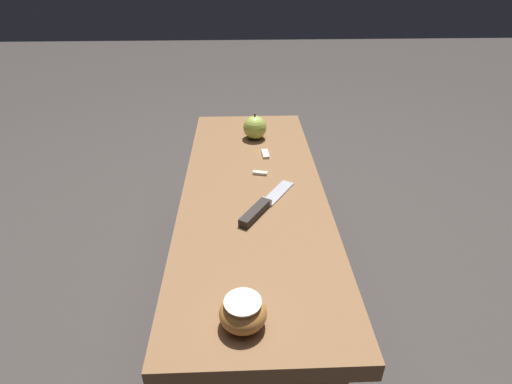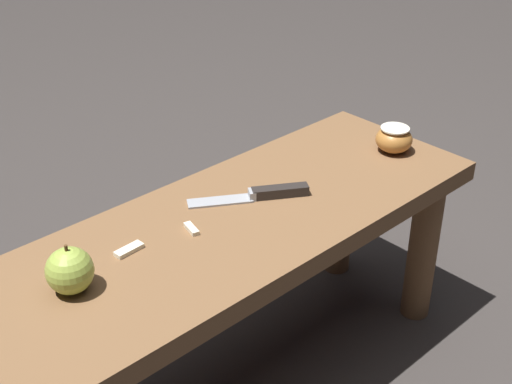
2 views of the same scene
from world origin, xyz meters
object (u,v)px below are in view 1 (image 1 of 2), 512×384
(wooden_bench, at_px, (253,214))
(apple_whole, at_px, (255,128))
(knife, at_px, (261,207))
(apple_cut, at_px, (243,313))

(wooden_bench, bearing_deg, apple_whole, 177.11)
(knife, bearing_deg, apple_whole, 32.10)
(apple_whole, bearing_deg, wooden_bench, -2.89)
(apple_whole, height_order, apple_cut, apple_whole)
(apple_whole, distance_m, apple_cut, 0.76)
(wooden_bench, distance_m, apple_whole, 0.34)
(knife, distance_m, apple_cut, 0.34)
(knife, xyz_separation_m, apple_cut, (0.34, -0.05, 0.02))
(wooden_bench, relative_size, apple_whole, 12.23)
(wooden_bench, xyz_separation_m, apple_cut, (0.43, -0.03, 0.11))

